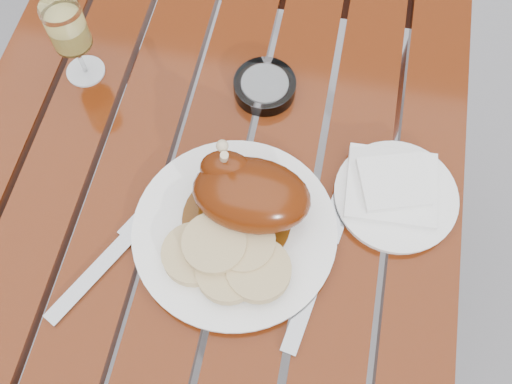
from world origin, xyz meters
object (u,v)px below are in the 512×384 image
(table, at_px, (212,281))
(side_plate, at_px, (395,196))
(dinner_plate, at_px, (235,232))
(wine_glass, at_px, (73,42))
(ashtray, at_px, (265,87))

(table, bearing_deg, side_plate, 14.46)
(dinner_plate, height_order, wine_glass, wine_glass)
(dinner_plate, bearing_deg, ashtray, 91.15)
(table, distance_m, ashtray, 0.46)
(wine_glass, xyz_separation_m, ashtray, (0.31, 0.02, -0.06))
(table, relative_size, dinner_plate, 3.99)
(table, bearing_deg, dinner_plate, -22.36)
(dinner_plate, height_order, side_plate, dinner_plate)
(wine_glass, relative_size, ashtray, 1.48)
(dinner_plate, distance_m, side_plate, 0.25)
(table, distance_m, dinner_plate, 0.39)
(dinner_plate, height_order, ashtray, ashtray)
(table, xyz_separation_m, dinner_plate, (0.07, -0.03, 0.38))
(side_plate, xyz_separation_m, ashtray, (-0.23, 0.16, 0.01))
(dinner_plate, bearing_deg, side_plate, 24.67)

